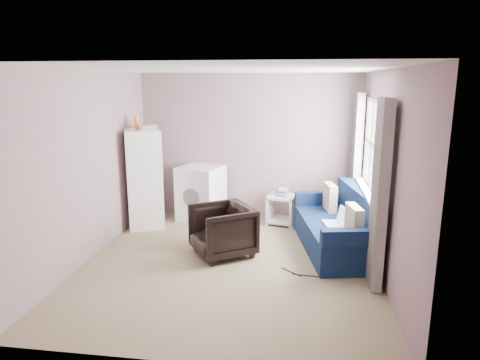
% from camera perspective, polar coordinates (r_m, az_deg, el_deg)
% --- Properties ---
extents(room, '(3.84, 4.24, 2.54)m').
position_cam_1_polar(room, '(5.40, -1.19, 1.23)').
color(room, '#938160').
rests_on(room, ground).
extents(armchair, '(1.01, 1.02, 0.78)m').
position_cam_1_polar(armchair, '(5.92, -2.37, -6.42)').
color(armchair, black).
rests_on(armchair, ground).
extents(fridge, '(0.73, 0.73, 1.83)m').
position_cam_1_polar(fridge, '(7.13, -12.62, 0.22)').
color(fridge, white).
rests_on(fridge, ground).
extents(washing_machine, '(0.82, 0.82, 0.95)m').
position_cam_1_polar(washing_machine, '(7.41, -5.22, -1.61)').
color(washing_machine, white).
rests_on(washing_machine, ground).
extents(side_table, '(0.54, 0.54, 0.61)m').
position_cam_1_polar(side_table, '(7.26, 5.65, -3.62)').
color(side_table, silver).
rests_on(side_table, ground).
extents(sofa, '(1.22, 2.06, 0.86)m').
position_cam_1_polar(sofa, '(6.28, 13.23, -6.31)').
color(sofa, '#11264F').
rests_on(sofa, ground).
extents(window_dressing, '(0.17, 2.62, 2.18)m').
position_cam_1_polar(window_dressing, '(6.11, 16.46, 0.67)').
color(window_dressing, white).
rests_on(window_dressing, ground).
extents(floor_cables, '(0.48, 0.23, 0.01)m').
position_cam_1_polar(floor_cables, '(5.52, 7.82, -12.28)').
color(floor_cables, black).
rests_on(floor_cables, ground).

